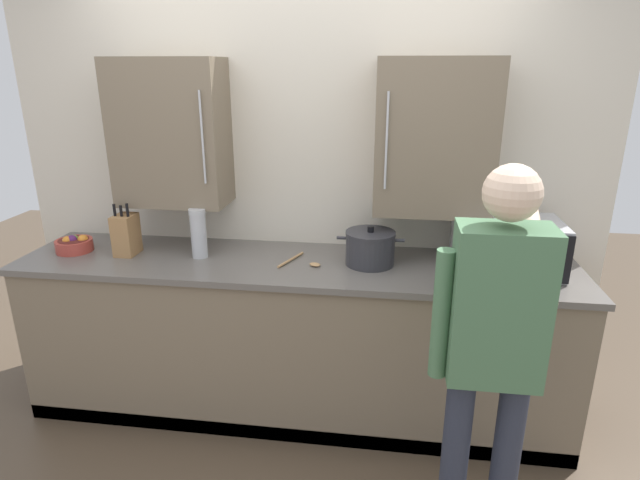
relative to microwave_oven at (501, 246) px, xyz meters
The scene contains 9 objects.
back_wall_tiled 1.17m from the microwave_oven, 165.18° to the left, with size 3.49×0.44×2.53m.
counter_unit 1.26m from the microwave_oven, behind, with size 3.10×0.68×0.95m.
microwave_oven is the anchor object (origin of this frame).
thermos_flask 1.65m from the microwave_oven, behind, with size 0.09×0.09×0.28m.
knife_block 2.08m from the microwave_oven, behind, with size 0.11×0.15×0.31m.
stock_pot 0.69m from the microwave_oven, behind, with size 0.37×0.27×0.21m.
wooden_spoon 1.06m from the microwave_oven, behind, with size 0.24×0.24×0.02m.
fruit_bowl 2.41m from the microwave_oven, behind, with size 0.21×0.21×0.10m.
person_figure 0.90m from the microwave_oven, 101.70° to the right, with size 0.48×0.67×1.68m.
Camera 1 is at (0.51, -1.96, 1.98)m, focal length 29.12 mm.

